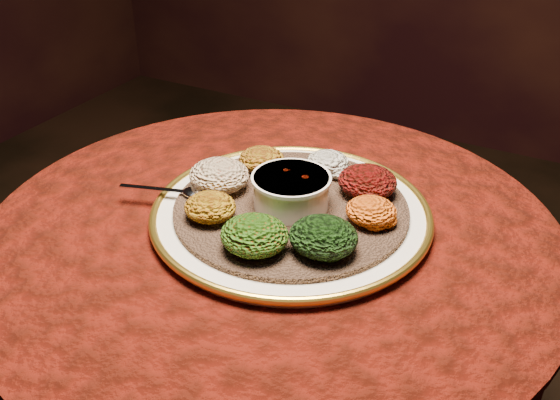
% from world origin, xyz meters
% --- Properties ---
extents(table, '(0.96, 0.96, 0.73)m').
position_xyz_m(table, '(0.00, 0.00, 0.55)').
color(table, black).
rests_on(table, ground).
extents(platter, '(0.47, 0.47, 0.02)m').
position_xyz_m(platter, '(0.02, 0.03, 0.75)').
color(platter, white).
rests_on(platter, table).
extents(injera, '(0.48, 0.48, 0.01)m').
position_xyz_m(injera, '(0.02, 0.03, 0.76)').
color(injera, brown).
rests_on(injera, platter).
extents(stew_bowl, '(0.13, 0.13, 0.05)m').
position_xyz_m(stew_bowl, '(0.02, 0.03, 0.79)').
color(stew_bowl, white).
rests_on(stew_bowl, injera).
extents(spoon, '(0.16, 0.06, 0.01)m').
position_xyz_m(spoon, '(-0.14, -0.03, 0.77)').
color(spoon, silver).
rests_on(spoon, injera).
extents(portion_ayib, '(0.08, 0.07, 0.04)m').
position_xyz_m(portion_ayib, '(0.03, 0.16, 0.78)').
color(portion_ayib, silver).
rests_on(portion_ayib, injera).
extents(portion_kitfo, '(0.10, 0.10, 0.05)m').
position_xyz_m(portion_kitfo, '(0.12, 0.12, 0.79)').
color(portion_kitfo, black).
rests_on(portion_kitfo, injera).
extents(portion_tikil, '(0.08, 0.08, 0.04)m').
position_xyz_m(portion_tikil, '(0.16, 0.04, 0.78)').
color(portion_tikil, '#CC7011').
rests_on(portion_tikil, injera).
extents(portion_gomen, '(0.10, 0.10, 0.05)m').
position_xyz_m(portion_gomen, '(0.12, -0.06, 0.79)').
color(portion_gomen, black).
rests_on(portion_gomen, injera).
extents(portion_mixveg, '(0.10, 0.10, 0.05)m').
position_xyz_m(portion_mixveg, '(0.03, -0.11, 0.79)').
color(portion_mixveg, maroon).
rests_on(portion_mixveg, injera).
extents(portion_kik, '(0.08, 0.08, 0.04)m').
position_xyz_m(portion_kik, '(-0.07, -0.07, 0.78)').
color(portion_kik, '#B07F0F').
rests_on(portion_kik, injera).
extents(portion_timatim, '(0.11, 0.10, 0.05)m').
position_xyz_m(portion_timatim, '(-0.11, 0.02, 0.79)').
color(portion_timatim, maroon).
rests_on(portion_timatim, injera).
extents(portion_shiro, '(0.08, 0.08, 0.04)m').
position_xyz_m(portion_shiro, '(-0.08, 0.11, 0.78)').
color(portion_shiro, '#966D12').
rests_on(portion_shiro, injera).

